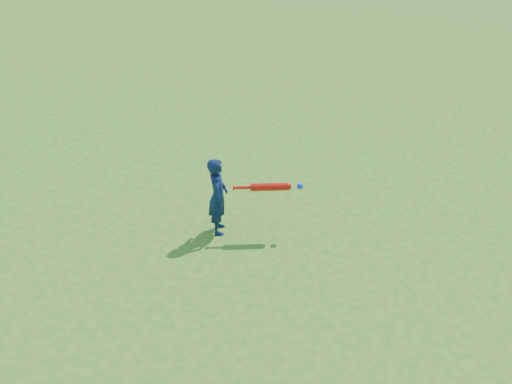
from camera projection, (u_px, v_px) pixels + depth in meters
The scene contains 3 objects.
ground at pixel (247, 251), 7.31m from camera, with size 80.00×80.00×0.00m, color #3A731B.
child at pixel (218, 196), 7.45m from camera, with size 0.39×0.26×1.08m, color #0D1C3F.
bat_swing at pixel (272, 187), 7.36m from camera, with size 0.87×0.38×0.10m.
Camera 1 is at (1.90, -5.66, 4.29)m, focal length 40.00 mm.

